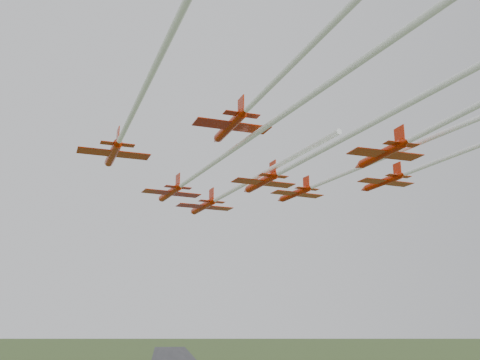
{
  "coord_description": "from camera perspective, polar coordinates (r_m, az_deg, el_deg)",
  "views": [
    {
      "loc": [
        -11.67,
        -71.03,
        31.86
      ],
      "look_at": [
        -1.26,
        2.2,
        51.43
      ],
      "focal_mm": 40.0,
      "sensor_mm": 36.0,
      "label": 1
    }
  ],
  "objects": [
    {
      "name": "jet_lead",
      "position": [
        84.75,
        -1.7,
        -1.59
      ],
      "size": [
        16.51,
        47.01,
        2.91
      ],
      "rotation": [
        0.0,
        0.0,
        0.27
      ],
      "color": "#BB1E00"
    },
    {
      "name": "jet_row2_left",
      "position": [
        64.2,
        -2.33,
        2.19
      ],
      "size": [
        22.73,
        66.5,
        2.6
      ],
      "rotation": [
        0.0,
        0.0,
        0.29
      ],
      "color": "#BB1E00"
    },
    {
      "name": "jet_row2_right",
      "position": [
        72.16,
        12.43,
        1.25
      ],
      "size": [
        20.38,
        59.36,
        2.5
      ],
      "rotation": [
        0.0,
        0.0,
        0.29
      ],
      "color": "#BB1E00"
    },
    {
      "name": "jet_row3_left",
      "position": [
        51.56,
        -11.13,
        7.53
      ],
      "size": [
        16.03,
        57.71,
        2.52
      ],
      "rotation": [
        0.0,
        0.0,
        0.22
      ],
      "color": "#BB1E00"
    },
    {
      "name": "jet_row3_mid",
      "position": [
        57.44,
        10.03,
        3.87
      ],
      "size": [
        20.29,
        64.39,
        2.56
      ],
      "rotation": [
        0.0,
        0.0,
        0.26
      ],
      "color": "#BB1E00"
    },
    {
      "name": "jet_row3_right",
      "position": [
        73.32,
        20.47,
        1.95
      ],
      "size": [
        15.06,
        49.73,
        2.52
      ],
      "rotation": [
        0.0,
        0.0,
        0.24
      ],
      "color": "#BB1E00"
    },
    {
      "name": "jet_row4_left",
      "position": [
        43.4,
        5.62,
        12.25
      ],
      "size": [
        15.34,
        56.59,
        2.4
      ],
      "rotation": [
        0.0,
        0.0,
        0.21
      ],
      "color": "#BB1E00"
    }
  ]
}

